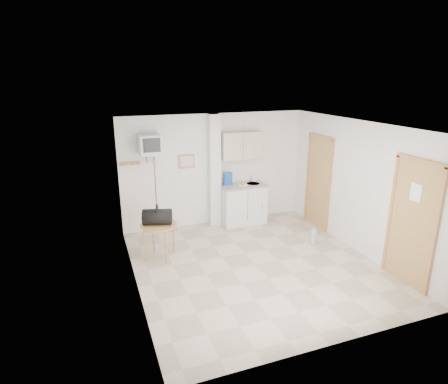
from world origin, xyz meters
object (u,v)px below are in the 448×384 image
object	(u,v)px
round_table	(159,228)
duffel_bag	(157,217)
crt_television	(150,145)
water_bottle	(314,236)

from	to	relation	value
round_table	duffel_bag	xyz separation A→B (m)	(-0.02, 0.01, 0.23)
crt_television	water_bottle	xyz separation A→B (m)	(2.95, -1.57, -1.79)
duffel_bag	water_bottle	bearing A→B (deg)	7.87
crt_television	duffel_bag	size ratio (longest dim) A/B	3.65
duffel_bag	water_bottle	size ratio (longest dim) A/B	1.85
crt_television	round_table	size ratio (longest dim) A/B	3.21
round_table	duffel_bag	bearing A→B (deg)	155.23
duffel_bag	crt_television	bearing A→B (deg)	100.58
round_table	duffel_bag	world-z (taller)	duffel_bag
round_table	water_bottle	world-z (taller)	round_table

